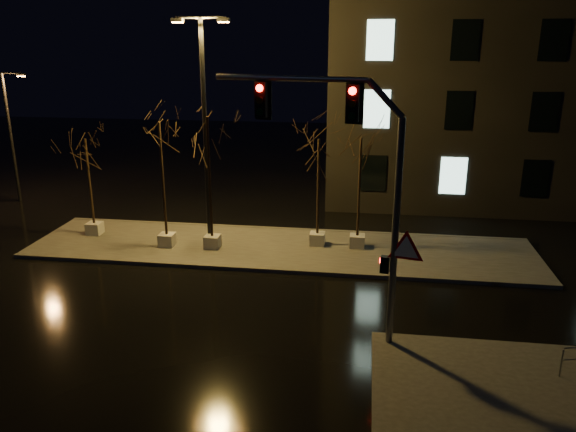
# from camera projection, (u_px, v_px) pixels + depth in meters

# --- Properties ---
(ground) EXTENTS (90.00, 90.00, 0.00)m
(ground) POSITION_uv_depth(u_px,v_px,m) (253.00, 313.00, 19.02)
(ground) COLOR black
(ground) RESTS_ON ground
(median) EXTENTS (22.00, 5.00, 0.15)m
(median) POSITION_uv_depth(u_px,v_px,m) (280.00, 248.00, 24.66)
(median) COLOR #403D39
(median) RESTS_ON ground
(sidewalk_corner) EXTENTS (7.00, 5.00, 0.15)m
(sidewalk_corner) POSITION_uv_depth(u_px,v_px,m) (507.00, 391.00, 14.68)
(sidewalk_corner) COLOR #403D39
(sidewalk_corner) RESTS_ON ground
(building) EXTENTS (25.00, 12.00, 15.00)m
(building) POSITION_uv_depth(u_px,v_px,m) (556.00, 64.00, 31.84)
(building) COLOR black
(building) RESTS_ON ground
(tree_0) EXTENTS (1.80, 1.80, 4.59)m
(tree_0) POSITION_uv_depth(u_px,v_px,m) (87.00, 161.00, 25.20)
(tree_0) COLOR #B9B6AD
(tree_0) RESTS_ON median
(tree_1) EXTENTS (1.80, 1.80, 5.59)m
(tree_1) POSITION_uv_depth(u_px,v_px,m) (161.00, 151.00, 23.47)
(tree_1) COLOR #B9B6AD
(tree_1) RESTS_ON median
(tree_2) EXTENTS (1.80, 1.80, 5.85)m
(tree_2) POSITION_uv_depth(u_px,v_px,m) (208.00, 147.00, 23.20)
(tree_2) COLOR #B9B6AD
(tree_2) RESTS_ON median
(tree_3) EXTENTS (1.80, 1.80, 4.84)m
(tree_3) POSITION_uv_depth(u_px,v_px,m) (319.00, 163.00, 23.77)
(tree_3) COLOR #B9B6AD
(tree_3) RESTS_ON median
(tree_4) EXTENTS (1.80, 1.80, 4.93)m
(tree_4) POSITION_uv_depth(u_px,v_px,m) (360.00, 163.00, 23.48)
(tree_4) COLOR #B9B6AD
(tree_4) RESTS_ON median
(traffic_signal_mast) EXTENTS (6.23, 1.38, 7.75)m
(traffic_signal_mast) POSITION_uv_depth(u_px,v_px,m) (354.00, 174.00, 15.80)
(traffic_signal_mast) COLOR slate
(traffic_signal_mast) RESTS_ON sidewalk_corner
(streetlight_main) EXTENTS (2.39, 0.37, 9.57)m
(streetlight_main) POSITION_uv_depth(u_px,v_px,m) (205.00, 120.00, 23.20)
(streetlight_main) COLOR black
(streetlight_main) RESTS_ON median
(streetlight_far) EXTENTS (1.41, 0.26, 7.17)m
(streetlight_far) POSITION_uv_depth(u_px,v_px,m) (12.00, 132.00, 30.89)
(streetlight_far) COLOR black
(streetlight_far) RESTS_ON ground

